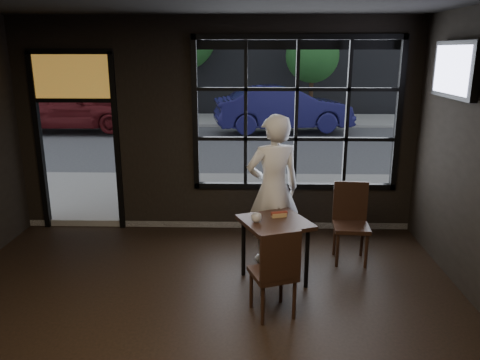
{
  "coord_description": "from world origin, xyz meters",
  "views": [
    {
      "loc": [
        0.55,
        -3.43,
        2.72
      ],
      "look_at": [
        0.4,
        2.2,
        1.15
      ],
      "focal_mm": 35.0,
      "sensor_mm": 36.0,
      "label": 1
    }
  ],
  "objects_px": {
    "cafe_table": "(274,251)",
    "man": "(273,190)",
    "chair_near": "(273,270)",
    "navy_car": "(283,109)"
  },
  "relations": [
    {
      "from": "cafe_table",
      "to": "man",
      "type": "distance_m",
      "value": 0.84
    },
    {
      "from": "chair_near",
      "to": "man",
      "type": "bearing_deg",
      "value": -111.94
    },
    {
      "from": "chair_near",
      "to": "navy_car",
      "type": "bearing_deg",
      "value": -113.82
    },
    {
      "from": "man",
      "to": "cafe_table",
      "type": "bearing_deg",
      "value": 72.68
    },
    {
      "from": "chair_near",
      "to": "navy_car",
      "type": "height_order",
      "value": "navy_car"
    },
    {
      "from": "chair_near",
      "to": "man",
      "type": "xyz_separation_m",
      "value": [
        0.05,
        1.33,
        0.48
      ]
    },
    {
      "from": "cafe_table",
      "to": "navy_car",
      "type": "height_order",
      "value": "navy_car"
    },
    {
      "from": "navy_car",
      "to": "man",
      "type": "bearing_deg",
      "value": 165.61
    },
    {
      "from": "cafe_table",
      "to": "navy_car",
      "type": "relative_size",
      "value": 0.17
    },
    {
      "from": "chair_near",
      "to": "navy_car",
      "type": "xyz_separation_m",
      "value": [
        0.8,
        11.15,
        0.35
      ]
    }
  ]
}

